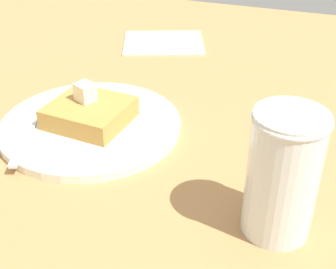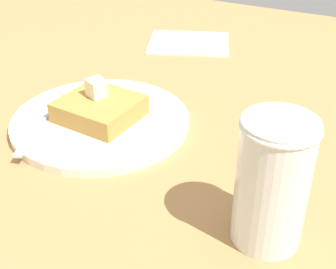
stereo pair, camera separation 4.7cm
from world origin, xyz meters
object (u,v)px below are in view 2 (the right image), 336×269
fork (46,115)px  napkin (189,43)px  plate (99,120)px  syrup_jar (272,186)px

fork → napkin: fork is taller
plate → syrup_jar: (-9.64, -23.72, 4.99)cm
fork → napkin: 32.33cm
plate → fork: 6.47cm
syrup_jar → fork: bearing=76.7°
plate → fork: fork is taller
plate → napkin: (29.33, 1.15, -0.40)cm
fork → napkin: (31.96, -4.73, -1.04)cm
plate → fork: size_ratio=1.39×
fork → napkin: bearing=-8.4°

